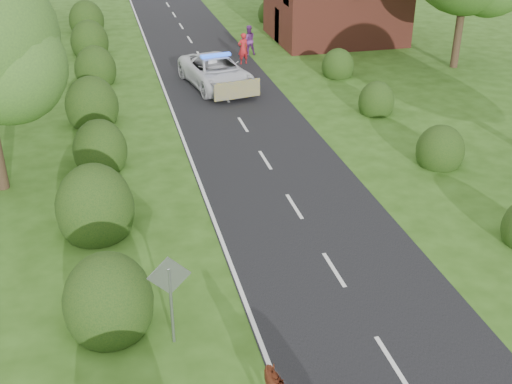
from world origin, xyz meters
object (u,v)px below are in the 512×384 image
object	(u,v)px
road_sign	(170,288)
police_van	(216,72)
pedestrian_purple	(248,40)
pedestrian_red	(243,49)

from	to	relation	value
road_sign	police_van	size ratio (longest dim) A/B	0.41
road_sign	pedestrian_purple	world-z (taller)	road_sign
police_van	pedestrian_purple	xyz separation A→B (m)	(3.11, 5.75, 0.09)
road_sign	police_van	bearing A→B (deg)	76.12
road_sign	pedestrian_red	size ratio (longest dim) A/B	1.38
pedestrian_red	police_van	bearing A→B (deg)	43.49
road_sign	police_van	world-z (taller)	road_sign
police_van	pedestrian_red	world-z (taller)	pedestrian_red
police_van	pedestrian_purple	distance (m)	6.54
road_sign	police_van	xyz separation A→B (m)	(4.88, 19.74, -0.84)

